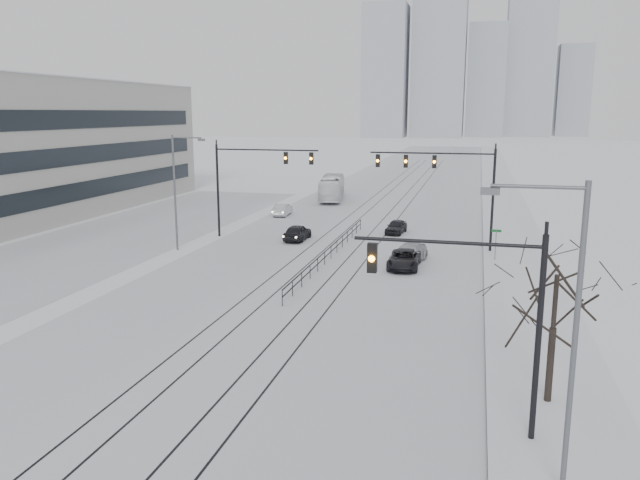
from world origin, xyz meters
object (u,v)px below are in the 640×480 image
at_px(sedan_nb_front, 404,259).
at_px(sedan_sb_outer, 283,210).
at_px(sedan_sb_inner, 297,232).
at_px(box_truck, 332,188).
at_px(traffic_mast_near, 488,306).
at_px(sedan_nb_right, 409,254).
at_px(bare_tree, 556,289).
at_px(sedan_nb_far, 396,227).

bearing_deg(sedan_nb_front, sedan_sb_outer, 126.88).
distance_m(sedan_sb_inner, box_truck, 25.07).
xyz_separation_m(sedan_sb_outer, box_truck, (2.33, 12.89, 0.86)).
xyz_separation_m(traffic_mast_near, box_truck, (-17.90, 54.83, -3.07)).
xyz_separation_m(sedan_sb_outer, sedan_nb_front, (15.04, -19.49, -0.01)).
relative_size(sedan_sb_outer, sedan_nb_right, 0.83).
bearing_deg(bare_tree, sedan_nb_right, 109.40).
xyz_separation_m(sedan_nb_front, sedan_nb_far, (-2.17, 12.55, -0.02)).
height_order(sedan_nb_far, box_truck, box_truck).
relative_size(traffic_mast_near, bare_tree, 1.15).
distance_m(sedan_nb_far, box_truck, 22.47).
distance_m(sedan_sb_inner, sedan_nb_right, 11.60).
bearing_deg(sedan_sb_outer, sedan_nb_front, 124.39).
bearing_deg(sedan_nb_right, sedan_sb_outer, 142.37).
distance_m(sedan_sb_outer, sedan_nb_far, 14.62).
bearing_deg(sedan_sb_inner, sedan_sb_outer, -65.63).
relative_size(bare_tree, sedan_sb_inner, 1.52).
bearing_deg(sedan_nb_right, traffic_mast_near, -66.36).
relative_size(sedan_sb_inner, sedan_nb_right, 0.87).
xyz_separation_m(sedan_sb_inner, sedan_nb_right, (10.07, -5.75, -0.02)).
bearing_deg(sedan_nb_right, box_truck, 124.60).
relative_size(sedan_nb_right, box_truck, 0.43).
xyz_separation_m(bare_tree, sedan_sb_inner, (-17.53, 26.93, -3.81)).
height_order(bare_tree, sedan_sb_outer, bare_tree).
distance_m(traffic_mast_near, sedan_nb_front, 23.38).
relative_size(sedan_sb_inner, sedan_sb_outer, 1.04).
relative_size(bare_tree, box_truck, 0.57).
bearing_deg(sedan_nb_far, bare_tree, -66.44).
bearing_deg(bare_tree, sedan_nb_front, 111.35).
xyz_separation_m(sedan_nb_right, box_truck, (-12.85, 30.66, 0.82)).
bearing_deg(sedan_nb_right, sedan_nb_front, -83.15).
height_order(sedan_nb_front, sedan_nb_right, sedan_nb_right).
bearing_deg(sedan_nb_front, sedan_nb_far, 99.05).
distance_m(sedan_nb_right, sedan_nb_far, 11.07).
bearing_deg(sedan_sb_inner, box_truck, -82.31).
bearing_deg(sedan_nb_far, box_truck, 124.55).
relative_size(bare_tree, sedan_nb_right, 1.33).
xyz_separation_m(bare_tree, sedan_sb_outer, (-22.64, 38.94, -3.86)).
bearing_deg(sedan_nb_front, bare_tree, -69.41).
xyz_separation_m(sedan_nb_right, sedan_nb_far, (-2.32, 10.83, -0.06)).
distance_m(bare_tree, sedan_nb_far, 33.68).
xyz_separation_m(sedan_sb_inner, sedan_nb_far, (7.75, 5.07, -0.07)).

